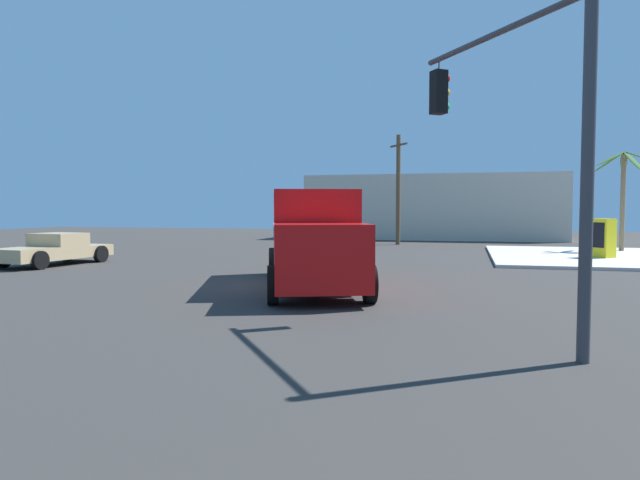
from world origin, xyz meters
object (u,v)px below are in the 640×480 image
object	(u,v)px
palm_tree_far	(623,184)
utility_pole	(398,188)
vending_machine_red	(603,238)
delivery_truck	(312,237)
traffic_light_primary	(523,123)
pickup_tan	(55,248)

from	to	relation	value
palm_tree_far	utility_pole	world-z (taller)	utility_pole
vending_machine_red	utility_pole	world-z (taller)	utility_pole
vending_machine_red	palm_tree_far	world-z (taller)	palm_tree_far
delivery_truck	traffic_light_primary	xyz separation A→B (m)	(5.66, -6.33, 2.41)
delivery_truck	pickup_tan	xyz separation A→B (m)	(-12.70, 3.71, -0.82)
traffic_light_primary	pickup_tan	world-z (taller)	traffic_light_primary
traffic_light_primary	delivery_truck	bearing A→B (deg)	131.80
pickup_tan	delivery_truck	bearing A→B (deg)	-16.28
traffic_light_primary	pickup_tan	distance (m)	21.18
palm_tree_far	traffic_light_primary	bearing A→B (deg)	-107.30
vending_machine_red	utility_pole	distance (m)	14.84
delivery_truck	utility_pole	size ratio (longest dim) A/B	1.13
delivery_truck	vending_machine_red	distance (m)	16.38
traffic_light_primary	vending_machine_red	xyz separation A→B (m)	(5.31, 18.48, -2.89)
palm_tree_far	vending_machine_red	bearing A→B (deg)	-111.81
vending_machine_red	pickup_tan	bearing A→B (deg)	-160.38
delivery_truck	palm_tree_far	world-z (taller)	palm_tree_far
traffic_light_primary	pickup_tan	bearing A→B (deg)	151.33
palm_tree_far	utility_pole	size ratio (longest dim) A/B	0.73
traffic_light_primary	palm_tree_far	bearing A→B (deg)	72.70
delivery_truck	palm_tree_far	distance (m)	21.71
palm_tree_far	pickup_tan	bearing A→B (deg)	-152.25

